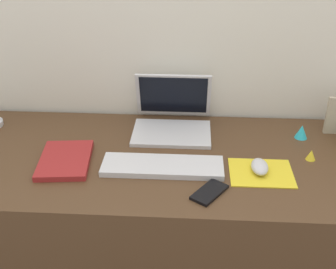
# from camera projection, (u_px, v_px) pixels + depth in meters

# --- Properties ---
(back_wall) EXTENTS (2.94, 0.05, 1.53)m
(back_wall) POSITION_uv_depth(u_px,v_px,m) (173.00, 106.00, 1.86)
(back_wall) COLOR silver
(back_wall) RESTS_ON ground_plane
(desk) EXTENTS (1.74, 0.67, 0.74)m
(desk) POSITION_uv_depth(u_px,v_px,m) (167.00, 237.00, 1.72)
(desk) COLOR #4C331E
(desk) RESTS_ON ground_plane
(laptop) EXTENTS (0.30, 0.27, 0.21)m
(laptop) POSITION_uv_depth(u_px,v_px,m) (172.00, 116.00, 1.72)
(laptop) COLOR silver
(laptop) RESTS_ON desk
(keyboard) EXTENTS (0.41, 0.13, 0.02)m
(keyboard) POSITION_uv_depth(u_px,v_px,m) (163.00, 166.00, 1.47)
(keyboard) COLOR silver
(keyboard) RESTS_ON desk
(mousepad) EXTENTS (0.21, 0.17, 0.00)m
(mousepad) POSITION_uv_depth(u_px,v_px,m) (261.00, 173.00, 1.45)
(mousepad) COLOR yellow
(mousepad) RESTS_ON desk
(mouse) EXTENTS (0.06, 0.10, 0.03)m
(mouse) POSITION_uv_depth(u_px,v_px,m) (260.00, 167.00, 1.45)
(mouse) COLOR silver
(mouse) RESTS_ON mousepad
(cell_phone) EXTENTS (0.13, 0.14, 0.01)m
(cell_phone) POSITION_uv_depth(u_px,v_px,m) (209.00, 192.00, 1.35)
(cell_phone) COLOR black
(cell_phone) RESTS_ON desk
(notebook_pad) EXTENTS (0.19, 0.26, 0.02)m
(notebook_pad) POSITION_uv_depth(u_px,v_px,m) (65.00, 160.00, 1.51)
(notebook_pad) COLOR maroon
(notebook_pad) RESTS_ON desk
(toy_figurine_cyan) EXTENTS (0.05, 0.05, 0.05)m
(toy_figurine_cyan) POSITION_uv_depth(u_px,v_px,m) (302.00, 132.00, 1.66)
(toy_figurine_cyan) COLOR #28B7CC
(toy_figurine_cyan) RESTS_ON desk
(toy_figurine_yellow) EXTENTS (0.03, 0.03, 0.04)m
(toy_figurine_yellow) POSITION_uv_depth(u_px,v_px,m) (311.00, 155.00, 1.52)
(toy_figurine_yellow) COLOR yellow
(toy_figurine_yellow) RESTS_ON desk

